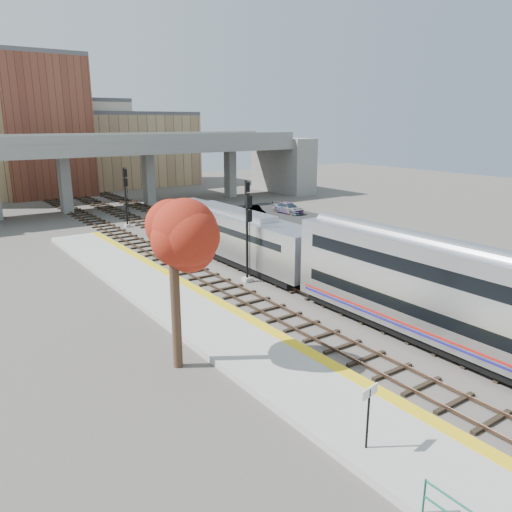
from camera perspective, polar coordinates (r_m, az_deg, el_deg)
ground at (r=29.61m, az=10.85°, el=-7.01°), size 160.00×160.00×0.00m
platform at (r=25.22m, az=-0.94°, el=-10.35°), size 4.50×60.00×0.35m
yellow_strip at (r=26.16m, az=2.55°, el=-8.96°), size 0.70×60.00×0.01m
tracks at (r=39.26m, az=-1.26°, el=-1.05°), size 10.70×95.00×0.25m
overpass at (r=68.76m, az=-13.88°, el=10.37°), size 54.00×12.00×9.50m
buildings_far at (r=88.11m, az=-21.51°, el=12.08°), size 43.00×21.00×20.60m
parking_lot at (r=58.93m, az=0.93°, el=4.38°), size 14.00×18.00×0.04m
locomotive at (r=40.08m, az=-2.51°, el=2.52°), size 3.02×19.05×4.10m
coach at (r=24.82m, az=27.00°, el=-5.96°), size 3.03×25.00×5.00m
signal_mast_near at (r=34.69m, az=-0.96°, el=1.73°), size 0.60×0.64×6.30m
signal_mast_mid at (r=42.02m, az=-1.12°, el=4.13°), size 0.60×0.64×6.33m
signal_mast_far at (r=55.03m, az=-14.63°, el=6.29°), size 0.60×0.64×6.35m
station_sign at (r=17.58m, az=12.76°, el=-16.26°), size 0.90×0.20×2.27m
tree at (r=22.01m, az=-9.48°, el=1.37°), size 3.60×3.60×7.91m
car_a at (r=54.43m, az=-0.65°, el=4.09°), size 2.20×3.43×1.09m
car_b at (r=59.41m, az=-0.21°, el=5.13°), size 1.99×4.08×1.29m
car_c at (r=61.85m, az=3.72°, el=5.50°), size 2.17×4.60×1.30m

